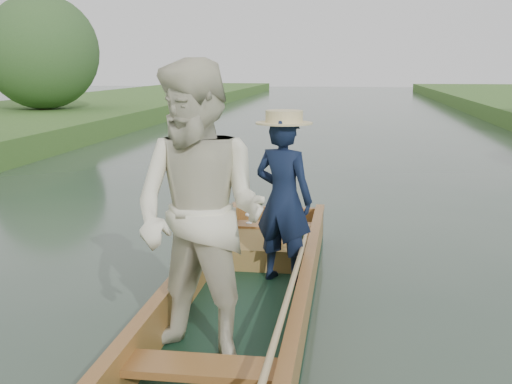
# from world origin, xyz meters

# --- Properties ---
(ground) EXTENTS (120.00, 120.00, 0.00)m
(ground) POSITION_xyz_m (0.00, 0.00, 0.00)
(ground) COLOR #283D30
(ground) RESTS_ON ground
(trees_far) EXTENTS (23.11, 15.51, 4.54)m
(trees_far) POSITION_xyz_m (-0.53, 9.36, 2.54)
(trees_far) COLOR #47331E
(trees_far) RESTS_ON ground
(punt) EXTENTS (1.32, 5.00, 2.14)m
(punt) POSITION_xyz_m (-0.05, -0.40, 0.77)
(punt) COLOR black
(punt) RESTS_ON ground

